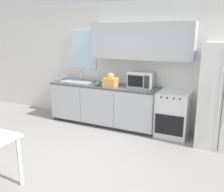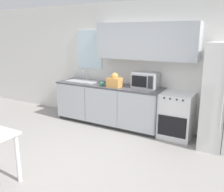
# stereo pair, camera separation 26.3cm
# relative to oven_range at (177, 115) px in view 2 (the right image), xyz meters

# --- Properties ---
(ground_plane) EXTENTS (12.00, 12.00, 0.00)m
(ground_plane) POSITION_rel_oven_range_xyz_m (-1.10, -1.88, -0.45)
(ground_plane) COLOR gray
(wall_back) EXTENTS (12.00, 0.38, 2.70)m
(wall_back) POSITION_rel_oven_range_xyz_m (-1.04, 0.29, 1.01)
(wall_back) COLOR silver
(wall_back) RESTS_ON ground_plane
(kitchen_counter) EXTENTS (2.50, 0.68, 0.92)m
(kitchen_counter) POSITION_rel_oven_range_xyz_m (-1.56, -0.03, 0.01)
(kitchen_counter) COLOR #333333
(kitchen_counter) RESTS_ON ground_plane
(oven_range) EXTENTS (0.62, 0.62, 0.90)m
(oven_range) POSITION_rel_oven_range_xyz_m (0.00, 0.00, 0.00)
(oven_range) COLOR white
(oven_range) RESTS_ON ground_plane
(kitchen_sink) EXTENTS (0.73, 0.41, 0.27)m
(kitchen_sink) POSITION_rel_oven_range_xyz_m (-2.27, -0.02, 0.48)
(kitchen_sink) COLOR #B7BABC
(kitchen_sink) RESTS_ON kitchen_counter
(microwave) EXTENTS (0.51, 0.38, 0.32)m
(microwave) POSITION_rel_oven_range_xyz_m (-0.72, 0.08, 0.63)
(microwave) COLOR #B7BABC
(microwave) RESTS_ON kitchen_counter
(coffee_mug) EXTENTS (0.13, 0.09, 0.08)m
(coffee_mug) POSITION_rel_oven_range_xyz_m (-1.62, -0.20, 0.51)
(coffee_mug) COLOR #3F8C66
(coffee_mug) RESTS_ON kitchen_counter
(grocery_bag_0) EXTENTS (0.28, 0.24, 0.31)m
(grocery_bag_0) POSITION_rel_oven_range_xyz_m (-1.31, -0.18, 0.60)
(grocery_bag_0) COLOR #DB994C
(grocery_bag_0) RESTS_ON kitchen_counter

